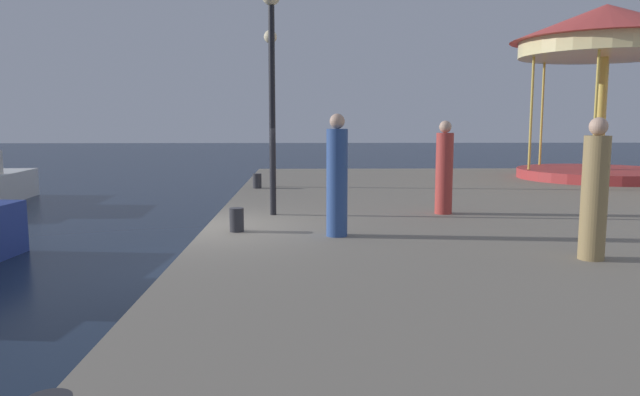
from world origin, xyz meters
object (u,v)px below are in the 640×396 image
at_px(carousel, 605,49).
at_px(lamp_post_near_edge, 272,61).
at_px(person_near_carousel, 444,170).
at_px(person_far_corner, 595,193).
at_px(person_by_the_water, 337,179).
at_px(bollard_center, 257,181).
at_px(bollard_south, 237,220).
at_px(lamp_post_mid_promenade, 271,81).

height_order(carousel, lamp_post_near_edge, carousel).
bearing_deg(person_near_carousel, person_far_corner, -74.88).
height_order(carousel, person_by_the_water, carousel).
relative_size(lamp_post_near_edge, bollard_center, 10.94).
relative_size(carousel, lamp_post_near_edge, 1.31).
distance_m(lamp_post_near_edge, bollard_south, 3.35).
bearing_deg(bollard_center, bollard_south, -88.56).
xyz_separation_m(lamp_post_near_edge, person_by_the_water, (1.14, -2.21, -2.06)).
relative_size(lamp_post_mid_promenade, bollard_south, 10.74).
bearing_deg(bollard_center, person_near_carousel, -48.52).
xyz_separation_m(lamp_post_mid_promenade, person_far_corner, (4.77, -8.93, -2.04)).
height_order(carousel, bollard_center, carousel).
distance_m(bollard_center, person_by_the_water, 7.16).
bearing_deg(person_far_corner, lamp_post_near_edge, 138.71).
distance_m(lamp_post_mid_promenade, person_by_the_water, 7.62).
distance_m(person_near_carousel, person_far_corner, 4.13).
relative_size(person_near_carousel, person_far_corner, 0.98).
xyz_separation_m(carousel, person_far_corner, (-5.53, -11.06, -3.17)).
distance_m(carousel, bollard_south, 14.33).
distance_m(person_by_the_water, person_far_corner, 3.75).
height_order(person_near_carousel, person_far_corner, person_far_corner).
distance_m(carousel, lamp_post_near_edge, 12.34).
bearing_deg(bollard_south, person_far_corner, -23.24).
bearing_deg(person_near_carousel, bollard_south, -154.86).
height_order(lamp_post_mid_promenade, bollard_center, lamp_post_mid_promenade).
relative_size(lamp_post_near_edge, person_near_carousel, 2.36).
xyz_separation_m(carousel, lamp_post_mid_promenade, (-10.31, -2.13, -1.13)).
bearing_deg(bollard_center, lamp_post_near_edge, -81.68).
bearing_deg(person_far_corner, bollard_center, 120.95).
height_order(bollard_center, person_near_carousel, person_near_carousel).
relative_size(person_by_the_water, person_near_carousel, 1.06).
bearing_deg(bollard_center, carousel, 12.95).
relative_size(lamp_post_near_edge, person_by_the_water, 2.23).
bearing_deg(lamp_post_near_edge, person_near_carousel, 0.93).
height_order(bollard_center, person_far_corner, person_far_corner).
bearing_deg(bollard_south, lamp_post_near_edge, 73.73).
distance_m(carousel, lamp_post_mid_promenade, 10.58).
bearing_deg(bollard_south, lamp_post_mid_promenade, 88.10).
relative_size(carousel, person_far_corner, 3.02).
xyz_separation_m(carousel, person_by_the_water, (-8.87, -9.34, -3.14)).
bearing_deg(lamp_post_mid_promenade, bollard_center, -139.43).
distance_m(lamp_post_near_edge, person_near_carousel, 4.00).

